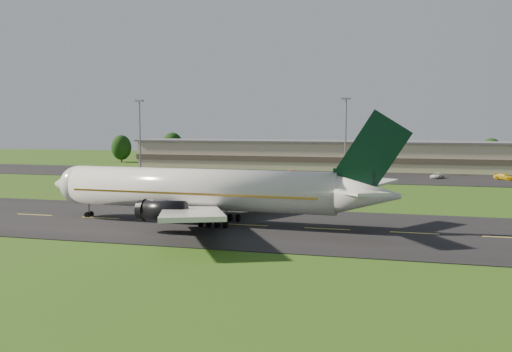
% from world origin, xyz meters
% --- Properties ---
extents(ground, '(360.00, 360.00, 0.00)m').
position_xyz_m(ground, '(0.00, 0.00, 0.00)').
color(ground, '#254110').
rests_on(ground, ground).
extents(taxiway, '(220.00, 30.00, 0.10)m').
position_xyz_m(taxiway, '(0.00, 0.00, 0.05)').
color(taxiway, black).
rests_on(taxiway, ground).
extents(apron, '(260.00, 30.00, 0.10)m').
position_xyz_m(apron, '(0.00, 72.00, 0.05)').
color(apron, black).
rests_on(apron, ground).
extents(airliner, '(51.28, 42.16, 15.57)m').
position_xyz_m(airliner, '(-5.83, -0.03, 4.66)').
color(airliner, white).
rests_on(airliner, ground).
extents(terminal, '(145.00, 16.00, 8.40)m').
position_xyz_m(terminal, '(6.40, 96.18, 3.99)').
color(terminal, tan).
rests_on(terminal, ground).
extents(light_mast_west, '(2.40, 1.20, 20.35)m').
position_xyz_m(light_mast_west, '(-55.00, 80.00, 12.74)').
color(light_mast_west, gray).
rests_on(light_mast_west, ground).
extents(light_mast_centre, '(2.40, 1.20, 20.35)m').
position_xyz_m(light_mast_centre, '(5.00, 80.00, 12.74)').
color(light_mast_centre, gray).
rests_on(light_mast_centre, ground).
extents(tree_line, '(197.17, 9.42, 10.64)m').
position_xyz_m(tree_line, '(27.63, 105.97, 5.11)').
color(tree_line, black).
rests_on(tree_line, ground).
extents(service_vehicle_a, '(1.79, 4.24, 1.43)m').
position_xyz_m(service_vehicle_a, '(-37.31, 70.00, 0.82)').
color(service_vehicle_a, '#C7B40B').
rests_on(service_vehicle_a, apron).
extents(service_vehicle_b, '(4.56, 1.87, 1.47)m').
position_xyz_m(service_vehicle_b, '(-7.33, 69.51, 0.83)').
color(service_vehicle_b, '#A31C0A').
rests_on(service_vehicle_b, apron).
extents(service_vehicle_c, '(3.87, 5.23, 1.32)m').
position_xyz_m(service_vehicle_c, '(28.21, 73.43, 0.76)').
color(service_vehicle_c, white).
rests_on(service_vehicle_c, apron).
extents(service_vehicle_d, '(5.20, 4.73, 1.46)m').
position_xyz_m(service_vehicle_d, '(43.75, 73.82, 0.83)').
color(service_vehicle_d, gold).
rests_on(service_vehicle_d, apron).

